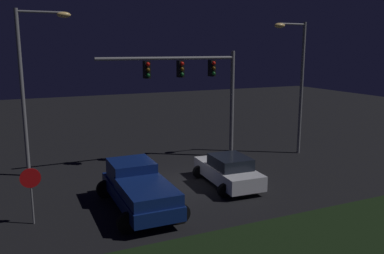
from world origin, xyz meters
The scene contains 7 objects.
ground_plane centered at (0.00, 0.00, 0.00)m, with size 80.00×80.00×0.00m, color black.
pickup_truck centered at (-2.67, -2.13, 1.00)m, with size 2.90×5.42×1.80m.
car_sedan centered at (2.21, -1.16, 0.74)m, with size 2.62×4.48×1.51m.
traffic_signal_gantry centered at (2.59, 3.45, 4.90)m, with size 8.32×0.56×6.50m.
street_lamp_left centered at (-6.16, 4.51, 5.38)m, with size 2.72×0.44×8.59m.
street_lamp_right centered at (8.96, 2.38, 5.14)m, with size 2.31×0.44×8.21m.
stop_sign centered at (-6.82, -1.98, 1.56)m, with size 0.76×0.08×2.23m.
Camera 1 is at (-7.23, -17.63, 6.65)m, focal length 37.49 mm.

